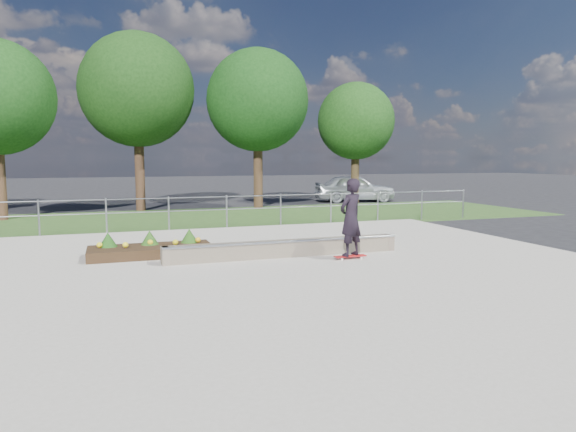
# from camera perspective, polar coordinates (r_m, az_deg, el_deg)

# --- Properties ---
(ground) EXTENTS (120.00, 120.00, 0.00)m
(ground) POSITION_cam_1_polar(r_m,az_deg,el_deg) (11.15, 1.57, -6.49)
(ground) COLOR black
(ground) RESTS_ON ground
(grass_verge) EXTENTS (30.00, 8.00, 0.02)m
(grass_verge) POSITION_cam_1_polar(r_m,az_deg,el_deg) (21.65, -8.79, -0.20)
(grass_verge) COLOR #2B4A1D
(grass_verge) RESTS_ON ground
(concrete_slab) EXTENTS (15.00, 15.00, 0.06)m
(concrete_slab) POSITION_cam_1_polar(r_m,az_deg,el_deg) (11.14, 1.57, -6.34)
(concrete_slab) COLOR #A29D90
(concrete_slab) RESTS_ON ground
(fence) EXTENTS (20.06, 0.06, 1.20)m
(fence) POSITION_cam_1_polar(r_m,az_deg,el_deg) (18.16, -6.83, 0.96)
(fence) COLOR gray
(fence) RESTS_ON ground
(tree_mid_left) EXTENTS (5.25, 5.25, 8.25)m
(tree_mid_left) POSITION_cam_1_polar(r_m,az_deg,el_deg) (25.38, -16.42, 13.25)
(tree_mid_left) COLOR #301D13
(tree_mid_left) RESTS_ON ground
(tree_mid_right) EXTENTS (4.90, 4.90, 7.70)m
(tree_mid_right) POSITION_cam_1_polar(r_m,az_deg,el_deg) (25.26, -3.40, 12.67)
(tree_mid_right) COLOR #301E13
(tree_mid_right) RESTS_ON ground
(tree_far_right) EXTENTS (4.20, 4.20, 6.60)m
(tree_far_right) POSITION_cam_1_polar(r_m,az_deg,el_deg) (28.76, 7.54, 10.37)
(tree_far_right) COLOR #312213
(tree_far_right) RESTS_ON ground
(grind_ledge) EXTENTS (6.00, 0.44, 0.43)m
(grind_ledge) POSITION_cam_1_polar(r_m,az_deg,el_deg) (12.77, -0.36, -3.61)
(grind_ledge) COLOR brown
(grind_ledge) RESTS_ON concrete_slab
(planter_bed) EXTENTS (3.00, 1.20, 0.61)m
(planter_bed) POSITION_cam_1_polar(r_m,az_deg,el_deg) (13.33, -15.02, -3.49)
(planter_bed) COLOR black
(planter_bed) RESTS_ON concrete_slab
(skateboarder) EXTENTS (0.81, 0.70, 1.95)m
(skateboarder) POSITION_cam_1_polar(r_m,az_deg,el_deg) (12.42, 6.99, -0.18)
(skateboarder) COLOR silver
(skateboarder) RESTS_ON concrete_slab
(parked_car) EXTENTS (4.83, 2.70, 1.55)m
(parked_car) POSITION_cam_1_polar(r_m,az_deg,el_deg) (29.69, 7.41, 3.10)
(parked_car) COLOR silver
(parked_car) RESTS_ON ground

